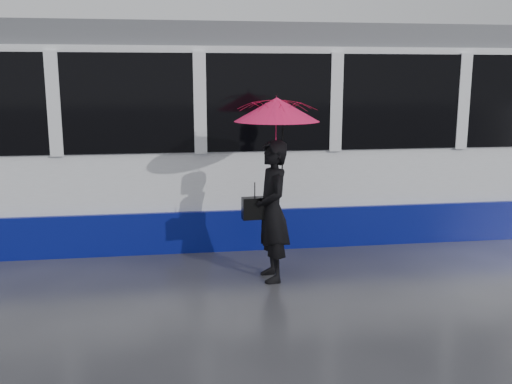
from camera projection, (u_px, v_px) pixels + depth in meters
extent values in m
plane|color=#27272B|center=(190.00, 282.00, 7.27)|extent=(90.00, 90.00, 0.00)
cube|color=#3F3D38|center=(186.00, 242.00, 8.99)|extent=(34.00, 0.07, 0.02)
cube|color=#3F3D38|center=(184.00, 220.00, 10.39)|extent=(34.00, 0.07, 0.02)
cube|color=white|center=(343.00, 139.00, 9.78)|extent=(24.00, 2.40, 2.95)
cube|color=navy|center=(341.00, 208.00, 10.02)|extent=(24.00, 2.56, 0.62)
cube|color=black|center=(344.00, 99.00, 9.65)|extent=(23.00, 2.48, 1.40)
cube|color=#56585D|center=(346.00, 40.00, 9.46)|extent=(23.60, 2.20, 0.35)
imported|color=black|center=(272.00, 211.00, 7.21)|extent=(0.49, 0.69, 1.80)
imported|color=#E91356|center=(277.00, 132.00, 7.02)|extent=(1.07, 1.08, 0.90)
cone|color=#E91356|center=(277.00, 109.00, 6.96)|extent=(1.15, 1.15, 0.29)
cylinder|color=black|center=(277.00, 95.00, 6.93)|extent=(0.01, 0.01, 0.07)
cylinder|color=black|center=(282.00, 159.00, 7.12)|extent=(0.02, 0.02, 0.79)
cube|color=black|center=(255.00, 208.00, 7.19)|extent=(0.33, 0.17, 0.28)
cylinder|color=black|center=(255.00, 190.00, 7.14)|extent=(0.01, 0.01, 0.18)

